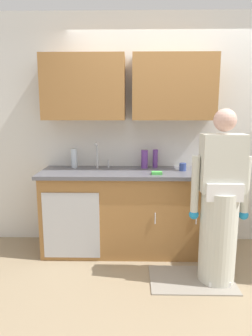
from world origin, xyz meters
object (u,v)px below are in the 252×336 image
at_px(cup_by_sink, 183,167).
at_px(knife_on_counter, 201,167).
at_px(bottle_cleaner_spray, 145,159).
at_px(bottle_dish_liquid, 74,158).
at_px(bottle_soap, 155,158).
at_px(sink, 99,172).
at_px(sponge, 157,173).
at_px(person_at_sink, 220,211).

height_order(cup_by_sink, knife_on_counter, cup_by_sink).
height_order(bottle_cleaner_spray, bottle_dish_liquid, bottle_dish_liquid).
bearing_deg(bottle_soap, knife_on_counter, -0.09).
bearing_deg(knife_on_counter, cup_by_sink, -25.56).
distance_m(sink, sponge, 0.66).
distance_m(person_at_sink, knife_on_counter, 0.88).
distance_m(bottle_soap, sponge, 0.41).
relative_size(bottle_dish_liquid, sponge, 2.06).
bearing_deg(knife_on_counter, sink, -53.87).
xyz_separation_m(sink, knife_on_counter, (1.18, 0.20, 0.02)).
distance_m(bottle_cleaner_spray, sponge, 0.38).
height_order(person_at_sink, sponge, person_at_sink).
relative_size(bottle_cleaner_spray, sponge, 1.93).
bearing_deg(cup_by_sink, knife_on_counter, 38.11).
xyz_separation_m(person_at_sink, bottle_dish_liquid, (-1.49, 0.81, 0.36)).
xyz_separation_m(sink, cup_by_sink, (0.94, 0.01, 0.06)).
bearing_deg(bottle_cleaner_spray, knife_on_counter, 3.88).
distance_m(bottle_cleaner_spray, bottle_dish_liquid, 0.83).
distance_m(bottle_dish_liquid, sponge, 1.01).
xyz_separation_m(person_at_sink, knife_on_counter, (0.01, 0.85, 0.25)).
height_order(bottle_soap, cup_by_sink, bottle_soap).
distance_m(knife_on_counter, sponge, 0.68).
relative_size(bottle_dish_liquid, cup_by_sink, 2.62).
distance_m(bottle_cleaner_spray, knife_on_counter, 0.68).
bearing_deg(bottle_cleaner_spray, person_at_sink, -50.48).
bearing_deg(cup_by_sink, sink, -179.44).
bearing_deg(person_at_sink, cup_by_sink, 110.12).
height_order(sink, sponge, sink).
height_order(sink, bottle_soap, sink).
relative_size(person_at_sink, bottle_soap, 7.58).
xyz_separation_m(sink, bottle_soap, (0.64, 0.21, 0.12)).
height_order(person_at_sink, bottle_cleaner_spray, person_at_sink).
distance_m(sink, knife_on_counter, 1.20).
bearing_deg(bottle_dish_liquid, sink, -28.06).
relative_size(bottle_cleaner_spray, knife_on_counter, 0.88).
xyz_separation_m(bottle_dish_liquid, knife_on_counter, (1.50, 0.04, -0.11)).
xyz_separation_m(bottle_soap, bottle_dish_liquid, (-0.95, -0.04, 0.01)).
bearing_deg(sink, cup_by_sink, 0.56).
height_order(bottle_soap, knife_on_counter, bottle_soap).
height_order(person_at_sink, cup_by_sink, person_at_sink).
bearing_deg(sponge, cup_by_sink, 33.63).
bearing_deg(knife_on_counter, person_at_sink, 25.66).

